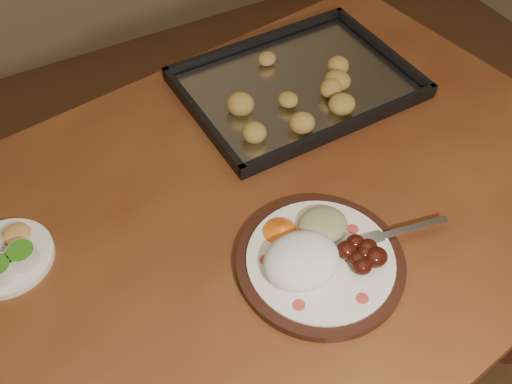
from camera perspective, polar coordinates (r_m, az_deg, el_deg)
dining_table at (r=1.09m, az=-2.82°, el=-6.33°), size 1.61×1.11×0.75m
dinner_plate at (r=0.95m, az=6.16°, el=-6.46°), size 0.38×0.28×0.07m
condiment_saucer at (r=1.04m, az=-24.22°, el=-5.63°), size 0.16×0.16×0.05m
baking_tray at (r=1.27m, az=4.15°, el=10.84°), size 0.49×0.37×0.05m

